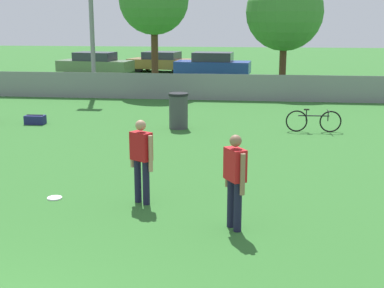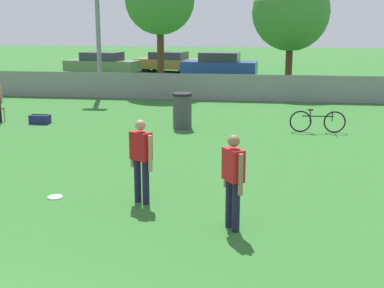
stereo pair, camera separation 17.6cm
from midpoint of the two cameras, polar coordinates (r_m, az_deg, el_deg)
The scene contains 12 objects.
fence_backline at distance 22.66m, azimuth -0.60°, elevation 6.14°, with size 20.55×0.07×1.21m.
tree_near_pole at distance 24.93m, azimuth -3.24°, elevation 15.10°, with size 3.16×3.16×5.77m.
tree_far_right at distance 25.39m, azimuth 10.71°, elevation 13.66°, with size 3.53×3.53×5.41m.
player_thrower_red at distance 8.61m, azimuth 5.00°, elevation -3.45°, with size 0.40×0.48×1.58m.
player_defender_red at distance 9.85m, azimuth -4.94°, elevation -1.29°, with size 0.48×0.40×1.58m.
frisbee_disc at distance 10.65m, azimuth -13.93°, elevation -5.52°, with size 0.29×0.29×0.03m.
bicycle_sideline at distance 16.56m, azimuth 13.55°, elevation 2.37°, with size 1.67×0.44×0.71m.
trash_bin at distance 16.69m, azimuth -0.74°, elevation 3.58°, with size 0.61×0.61×1.11m.
gear_bag_sideline at distance 18.18m, azimuth -15.64°, elevation 2.57°, with size 0.64×0.35×0.31m.
parked_car_olive at distance 33.42m, azimuth -9.40°, elevation 8.47°, with size 4.68×2.36×1.35m.
parked_car_tan at distance 34.59m, azimuth -2.37°, elevation 8.77°, with size 4.44×2.55×1.28m.
parked_car_blue at distance 31.78m, azimuth 3.10°, elevation 8.43°, with size 4.49×2.08×1.41m.
Camera 2 is at (3.42, -4.23, 3.38)m, focal length 50.00 mm.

